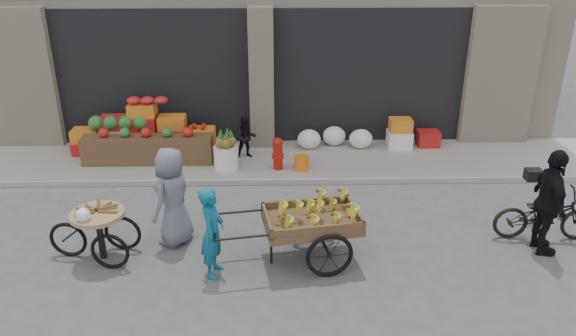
{
  "coord_description": "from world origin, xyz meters",
  "views": [
    {
      "loc": [
        0.33,
        -7.37,
        5.06
      ],
      "look_at": [
        0.52,
        1.41,
        1.1
      ],
      "focal_mm": 35.0,
      "sensor_mm": 36.0,
      "label": 1
    }
  ],
  "objects_px": {
    "cyclist": "(549,203)",
    "vendor_woman": "(212,232)",
    "banana_cart": "(308,218)",
    "pineapple_bin": "(226,157)",
    "orange_bucket": "(301,163)",
    "fire_hydrant": "(278,152)",
    "tricycle_cart": "(99,227)",
    "bicycle": "(545,215)",
    "seated_person": "(246,138)",
    "vendor_grey": "(172,197)"
  },
  "relations": [
    {
      "from": "pineapple_bin",
      "to": "vendor_woman",
      "type": "bearing_deg",
      "value": -88.39
    },
    {
      "from": "banana_cart",
      "to": "vendor_grey",
      "type": "height_order",
      "value": "vendor_grey"
    },
    {
      "from": "bicycle",
      "to": "orange_bucket",
      "type": "bearing_deg",
      "value": 59.41
    },
    {
      "from": "orange_bucket",
      "to": "pineapple_bin",
      "type": "bearing_deg",
      "value": 176.42
    },
    {
      "from": "tricycle_cart",
      "to": "cyclist",
      "type": "distance_m",
      "value": 7.16
    },
    {
      "from": "pineapple_bin",
      "to": "tricycle_cart",
      "type": "relative_size",
      "value": 0.36
    },
    {
      "from": "fire_hydrant",
      "to": "banana_cart",
      "type": "height_order",
      "value": "banana_cart"
    },
    {
      "from": "vendor_woman",
      "to": "bicycle",
      "type": "bearing_deg",
      "value": -73.5
    },
    {
      "from": "vendor_woman",
      "to": "orange_bucket",
      "type": "bearing_deg",
      "value": -15.62
    },
    {
      "from": "fire_hydrant",
      "to": "vendor_woman",
      "type": "xyz_separation_m",
      "value": [
        -1.0,
        -3.64,
        0.23
      ]
    },
    {
      "from": "fire_hydrant",
      "to": "vendor_grey",
      "type": "relative_size",
      "value": 0.42
    },
    {
      "from": "vendor_woman",
      "to": "bicycle",
      "type": "height_order",
      "value": "vendor_woman"
    },
    {
      "from": "seated_person",
      "to": "tricycle_cart",
      "type": "xyz_separation_m",
      "value": [
        -2.15,
        -3.82,
        -0.02
      ]
    },
    {
      "from": "tricycle_cart",
      "to": "vendor_grey",
      "type": "distance_m",
      "value": 1.24
    },
    {
      "from": "banana_cart",
      "to": "vendor_grey",
      "type": "relative_size",
      "value": 1.55
    },
    {
      "from": "vendor_grey",
      "to": "vendor_woman",
      "type": "bearing_deg",
      "value": 64.55
    },
    {
      "from": "orange_bucket",
      "to": "banana_cart",
      "type": "xyz_separation_m",
      "value": [
        -0.04,
        -3.24,
        0.49
      ]
    },
    {
      "from": "bicycle",
      "to": "cyclist",
      "type": "xyz_separation_m",
      "value": [
        -0.2,
        -0.4,
        0.45
      ]
    },
    {
      "from": "fire_hydrant",
      "to": "vendor_grey",
      "type": "bearing_deg",
      "value": -122.98
    },
    {
      "from": "fire_hydrant",
      "to": "orange_bucket",
      "type": "xyz_separation_m",
      "value": [
        0.5,
        -0.05,
        -0.23
      ]
    },
    {
      "from": "banana_cart",
      "to": "vendor_grey",
      "type": "xyz_separation_m",
      "value": [
        -2.21,
        0.6,
        0.09
      ]
    },
    {
      "from": "banana_cart",
      "to": "tricycle_cart",
      "type": "bearing_deg",
      "value": 168.47
    },
    {
      "from": "vendor_woman",
      "to": "bicycle",
      "type": "distance_m",
      "value": 5.58
    },
    {
      "from": "pineapple_bin",
      "to": "seated_person",
      "type": "xyz_separation_m",
      "value": [
        0.4,
        0.6,
        0.21
      ]
    },
    {
      "from": "tricycle_cart",
      "to": "bicycle",
      "type": "bearing_deg",
      "value": 9.72
    },
    {
      "from": "vendor_woman",
      "to": "cyclist",
      "type": "relative_size",
      "value": 0.82
    },
    {
      "from": "orange_bucket",
      "to": "seated_person",
      "type": "bearing_deg",
      "value": 149.74
    },
    {
      "from": "fire_hydrant",
      "to": "vendor_woman",
      "type": "distance_m",
      "value": 3.78
    },
    {
      "from": "orange_bucket",
      "to": "banana_cart",
      "type": "distance_m",
      "value": 3.27
    },
    {
      "from": "vendor_woman",
      "to": "bicycle",
      "type": "relative_size",
      "value": 0.85
    },
    {
      "from": "pineapple_bin",
      "to": "bicycle",
      "type": "xyz_separation_m",
      "value": [
        5.6,
        -2.77,
        0.08
      ]
    },
    {
      "from": "tricycle_cart",
      "to": "bicycle",
      "type": "distance_m",
      "value": 7.37
    },
    {
      "from": "bicycle",
      "to": "cyclist",
      "type": "bearing_deg",
      "value": 156.55
    },
    {
      "from": "orange_bucket",
      "to": "vendor_woman",
      "type": "distance_m",
      "value": 3.92
    },
    {
      "from": "fire_hydrant",
      "to": "orange_bucket",
      "type": "relative_size",
      "value": 2.22
    },
    {
      "from": "tricycle_cart",
      "to": "cyclist",
      "type": "xyz_separation_m",
      "value": [
        7.15,
        0.05,
        0.33
      ]
    },
    {
      "from": "seated_person",
      "to": "cyclist",
      "type": "distance_m",
      "value": 6.27
    },
    {
      "from": "seated_person",
      "to": "banana_cart",
      "type": "xyz_separation_m",
      "value": [
        1.16,
        -3.94,
        0.17
      ]
    },
    {
      "from": "vendor_woman",
      "to": "banana_cart",
      "type": "bearing_deg",
      "value": -69.32
    },
    {
      "from": "vendor_woman",
      "to": "seated_person",
      "type": "bearing_deg",
      "value": 3.04
    },
    {
      "from": "vendor_grey",
      "to": "banana_cart",
      "type": "bearing_deg",
      "value": 101.3
    },
    {
      "from": "cyclist",
      "to": "vendor_woman",
      "type": "bearing_deg",
      "value": 98.73
    },
    {
      "from": "pineapple_bin",
      "to": "banana_cart",
      "type": "bearing_deg",
      "value": -64.92
    },
    {
      "from": "vendor_grey",
      "to": "cyclist",
      "type": "relative_size",
      "value": 0.94
    },
    {
      "from": "vendor_woman",
      "to": "cyclist",
      "type": "distance_m",
      "value": 5.33
    },
    {
      "from": "pineapple_bin",
      "to": "bicycle",
      "type": "bearing_deg",
      "value": -26.31
    },
    {
      "from": "seated_person",
      "to": "tricycle_cart",
      "type": "distance_m",
      "value": 4.38
    },
    {
      "from": "orange_bucket",
      "to": "seated_person",
      "type": "height_order",
      "value": "seated_person"
    },
    {
      "from": "fire_hydrant",
      "to": "vendor_woman",
      "type": "bearing_deg",
      "value": -105.3
    },
    {
      "from": "pineapple_bin",
      "to": "orange_bucket",
      "type": "bearing_deg",
      "value": -3.58
    }
  ]
}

